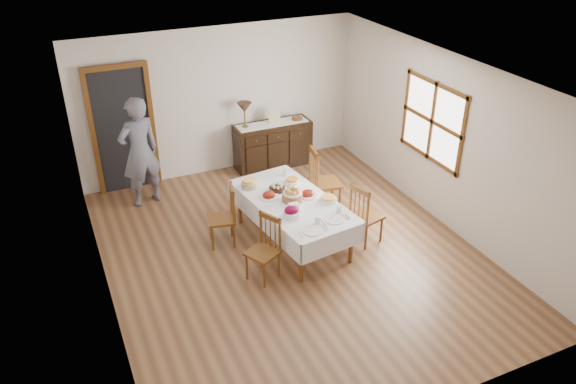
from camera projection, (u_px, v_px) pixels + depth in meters
name	position (u px, v px, depth m)	size (l,w,h in m)	color
ground	(291.00, 253.00, 8.03)	(6.00, 6.00, 0.00)	brown
room_shell	(268.00, 139.00, 7.52)	(5.02, 6.02, 2.65)	silver
dining_table	(292.00, 205.00, 8.00)	(1.30, 2.16, 0.70)	white
chair_left_near	(265.00, 248.00, 7.35)	(0.50, 0.50, 0.90)	#5D3514
chair_left_far	(225.00, 215.00, 8.04)	(0.46, 0.46, 0.92)	#5D3514
chair_right_near	(365.00, 214.00, 8.05)	(0.48, 0.48, 0.95)	#5D3514
chair_right_far	(322.00, 180.00, 8.83)	(0.52, 0.52, 1.08)	#5D3514
sideboard	(273.00, 145.00, 10.31)	(1.41, 0.51, 0.84)	black
person	(139.00, 149.00, 8.84)	(0.61, 0.39, 1.95)	#5B5A68
bread_basket	(292.00, 195.00, 7.91)	(0.30, 0.30, 0.19)	brown
egg_basket	(277.00, 188.00, 8.18)	(0.24, 0.24, 0.11)	black
ham_platter_a	(269.00, 196.00, 8.01)	(0.30, 0.30, 0.11)	white
ham_platter_b	(308.00, 194.00, 8.05)	(0.28, 0.28, 0.11)	white
beet_bowl	(292.00, 212.00, 7.53)	(0.24, 0.24, 0.16)	white
carrot_bowl	(292.00, 181.00, 8.38)	(0.22, 0.22, 0.08)	white
pineapple_bowl	(249.00, 184.00, 8.26)	(0.24, 0.24, 0.13)	tan
casserole_dish	(328.00, 199.00, 7.92)	(0.24, 0.24, 0.07)	white
butter_dish	(294.00, 206.00, 7.75)	(0.15, 0.11, 0.07)	white
setting_left	(314.00, 227.00, 7.29)	(0.44, 0.31, 0.10)	white
setting_right	(336.00, 216.00, 7.53)	(0.44, 0.31, 0.10)	white
glass_far_a	(257.00, 181.00, 8.36)	(0.06, 0.06, 0.10)	silver
glass_far_b	(286.00, 173.00, 8.59)	(0.07, 0.07, 0.11)	silver
runner	(272.00, 124.00, 10.09)	(1.30, 0.35, 0.01)	white
table_lamp	(244.00, 108.00, 9.77)	(0.26, 0.26, 0.46)	brown
picture_frame	(274.00, 116.00, 10.04)	(0.22, 0.08, 0.28)	tan
deco_bowl	(297.00, 118.00, 10.24)	(0.20, 0.20, 0.06)	#5D3514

